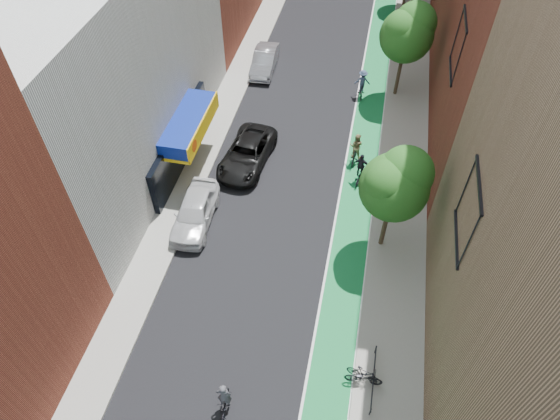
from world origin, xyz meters
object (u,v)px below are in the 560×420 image
Objects in this scene: parked_car_black at (247,154)px; cyclist_lane_far at (362,85)px; parked_car_silver at (265,61)px; cyclist_lane_near at (355,150)px; cyclist_lead at (225,401)px; parked_car_white at (195,211)px; cyclist_lane_mid at (360,171)px.

parked_car_black is 2.69× the size of cyclist_lane_far.
parked_car_silver is 7.76m from cyclist_lane_far.
cyclist_lane_near is at bearing 18.85° from parked_car_black.
cyclist_lead reaches higher than parked_car_silver.
cyclist_lead reaches higher than parked_car_white.
cyclist_lane_near is at bearing 37.22° from parked_car_white.
cyclist_lane_far is at bearing -16.52° from parked_car_silver.
cyclist_lead is 0.98× the size of cyclist_lane_near.
parked_car_white is 5.51m from parked_car_black.
parked_car_black is at bearing 70.32° from parked_car_white.
cyclist_lane_far reaches higher than parked_car_white.
cyclist_lane_far is at bearing 59.85° from parked_car_black.
cyclist_lane_far is at bearing -104.62° from cyclist_lead.
cyclist_lane_far reaches higher than parked_car_black.
parked_car_white is 2.38× the size of cyclist_lane_far.
cyclist_lane_near is at bearing -108.97° from cyclist_lead.
cyclist_lane_mid is at bearing 87.98° from cyclist_lane_far.
cyclist_lane_near reaches higher than cyclist_lane_mid.
cyclist_lane_near reaches higher than parked_car_black.
parked_car_black is at bearing 8.30° from cyclist_lane_mid.
parked_car_black is 2.68× the size of cyclist_lead.
cyclist_lane_mid is (4.09, 14.79, 0.04)m from cyclist_lead.
cyclist_lane_mid is at bearing 28.16° from parked_car_white.
parked_car_white is 10.00m from cyclist_lane_mid.
cyclist_lane_mid is (8.57, 5.14, -0.08)m from parked_car_white.
cyclist_lead is at bearing -73.43° from parked_car_black.
parked_car_white is at bearing -71.68° from cyclist_lead.
parked_car_silver is 2.25× the size of cyclist_lead.
cyclist_lane_near is 1.03× the size of cyclist_lane_far.
cyclist_lane_near is 1.73m from cyclist_lane_mid.
parked_car_silver is at bearing -87.19° from cyclist_lead.
cyclist_lead is (4.48, -9.65, -0.11)m from parked_car_white.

